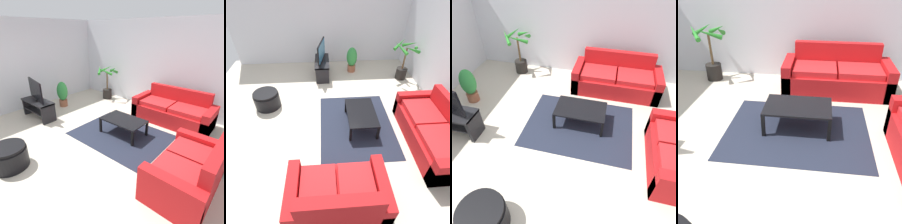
% 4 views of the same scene
% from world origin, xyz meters
% --- Properties ---
extents(ground_plane, '(6.60, 6.60, 0.00)m').
position_xyz_m(ground_plane, '(0.00, 0.00, 0.00)').
color(ground_plane, beige).
extents(wall_back, '(6.00, 0.06, 2.70)m').
position_xyz_m(wall_back, '(0.00, 3.00, 1.35)').
color(wall_back, silver).
rests_on(wall_back, ground).
extents(couch_main, '(2.08, 0.90, 0.90)m').
position_xyz_m(couch_main, '(1.09, 2.28, 0.30)').
color(couch_main, red).
rests_on(couch_main, ground).
extents(coffee_table, '(1.02, 0.65, 0.39)m').
position_xyz_m(coffee_table, '(0.46, 0.88, 0.35)').
color(coffee_table, black).
rests_on(coffee_table, ground).
extents(area_rug, '(2.20, 1.70, 0.01)m').
position_xyz_m(area_rug, '(0.46, 0.78, 0.00)').
color(area_rug, '#1E2333').
rests_on(area_rug, ground).
extents(potted_palm, '(0.79, 0.77, 1.20)m').
position_xyz_m(potted_palm, '(-1.57, 2.55, 0.52)').
color(potted_palm, black).
rests_on(potted_palm, ground).
extents(potted_plant_small, '(0.35, 0.35, 0.83)m').
position_xyz_m(potted_plant_small, '(-2.18, 1.00, 0.45)').
color(potted_plant_small, brown).
rests_on(potted_plant_small, ground).
extents(ottoman, '(0.65, 0.65, 0.44)m').
position_xyz_m(ottoman, '(-0.41, -1.46, 0.22)').
color(ottoman, black).
rests_on(ottoman, ground).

